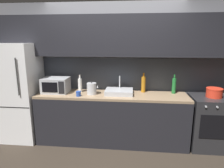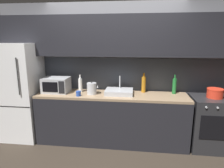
{
  "view_description": "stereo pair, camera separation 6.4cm",
  "coord_description": "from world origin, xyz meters",
  "px_view_note": "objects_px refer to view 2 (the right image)",
  "views": [
    {
      "loc": [
        0.35,
        -2.43,
        1.84
      ],
      "look_at": [
        0.01,
        0.9,
        1.08
      ],
      "focal_mm": 31.66,
      "sensor_mm": 36.0,
      "label": 1
    },
    {
      "loc": [
        0.41,
        -2.42,
        1.84
      ],
      "look_at": [
        0.01,
        0.9,
        1.08
      ],
      "focal_mm": 31.66,
      "sensor_mm": 36.0,
      "label": 2
    }
  ],
  "objects_px": {
    "kettle": "(92,88)",
    "wine_bottle_white": "(80,85)",
    "wine_bottle_green": "(174,86)",
    "microwave": "(56,85)",
    "wine_bottle_amber": "(144,84)",
    "oven_range": "(208,123)",
    "mug_blue": "(78,94)",
    "refrigerator": "(21,92)",
    "cooking_pot": "(215,93)"
  },
  "relations": [
    {
      "from": "refrigerator",
      "to": "mug_blue",
      "type": "bearing_deg",
      "value": -8.77
    },
    {
      "from": "mug_blue",
      "to": "cooking_pot",
      "type": "bearing_deg",
      "value": 4.48
    },
    {
      "from": "wine_bottle_green",
      "to": "mug_blue",
      "type": "distance_m",
      "value": 1.68
    },
    {
      "from": "oven_range",
      "to": "cooking_pot",
      "type": "xyz_separation_m",
      "value": [
        0.06,
        0.0,
        0.53
      ]
    },
    {
      "from": "wine_bottle_green",
      "to": "mug_blue",
      "type": "relative_size",
      "value": 3.96
    },
    {
      "from": "refrigerator",
      "to": "mug_blue",
      "type": "xyz_separation_m",
      "value": [
        1.15,
        -0.18,
        0.05
      ]
    },
    {
      "from": "kettle",
      "to": "wine_bottle_white",
      "type": "distance_m",
      "value": 0.28
    },
    {
      "from": "wine_bottle_green",
      "to": "cooking_pot",
      "type": "distance_m",
      "value": 0.65
    },
    {
      "from": "wine_bottle_amber",
      "to": "mug_blue",
      "type": "xyz_separation_m",
      "value": [
        -1.11,
        -0.38,
        -0.11
      ]
    },
    {
      "from": "wine_bottle_amber",
      "to": "oven_range",
      "type": "bearing_deg",
      "value": -10.49
    },
    {
      "from": "refrigerator",
      "to": "wine_bottle_amber",
      "type": "xyz_separation_m",
      "value": [
        2.26,
        0.2,
        0.16
      ]
    },
    {
      "from": "oven_range",
      "to": "microwave",
      "type": "height_order",
      "value": "microwave"
    },
    {
      "from": "oven_range",
      "to": "kettle",
      "type": "bearing_deg",
      "value": -179.15
    },
    {
      "from": "microwave",
      "to": "kettle",
      "type": "bearing_deg",
      "value": -4.23
    },
    {
      "from": "refrigerator",
      "to": "wine_bottle_amber",
      "type": "height_order",
      "value": "refrigerator"
    },
    {
      "from": "cooking_pot",
      "to": "wine_bottle_amber",
      "type": "bearing_deg",
      "value": 170.09
    },
    {
      "from": "oven_range",
      "to": "wine_bottle_white",
      "type": "bearing_deg",
      "value": 177.41
    },
    {
      "from": "wine_bottle_white",
      "to": "kettle",
      "type": "bearing_deg",
      "value": -28.46
    },
    {
      "from": "wine_bottle_amber",
      "to": "mug_blue",
      "type": "distance_m",
      "value": 1.17
    },
    {
      "from": "cooking_pot",
      "to": "wine_bottle_green",
      "type": "bearing_deg",
      "value": 164.36
    },
    {
      "from": "oven_range",
      "to": "refrigerator",
      "type": "bearing_deg",
      "value": 179.98
    },
    {
      "from": "microwave",
      "to": "mug_blue",
      "type": "xyz_separation_m",
      "value": [
        0.47,
        -0.2,
        -0.09
      ]
    },
    {
      "from": "wine_bottle_white",
      "to": "mug_blue",
      "type": "relative_size",
      "value": 3.67
    },
    {
      "from": "oven_range",
      "to": "wine_bottle_white",
      "type": "distance_m",
      "value": 2.33
    },
    {
      "from": "kettle",
      "to": "cooking_pot",
      "type": "distance_m",
      "value": 2.07
    },
    {
      "from": "oven_range",
      "to": "wine_bottle_amber",
      "type": "bearing_deg",
      "value": 169.51
    },
    {
      "from": "oven_range",
      "to": "mug_blue",
      "type": "xyz_separation_m",
      "value": [
        -2.21,
        -0.18,
        0.49
      ]
    },
    {
      "from": "oven_range",
      "to": "wine_bottle_white",
      "type": "xyz_separation_m",
      "value": [
        -2.25,
        0.1,
        0.58
      ]
    },
    {
      "from": "microwave",
      "to": "wine_bottle_green",
      "type": "xyz_separation_m",
      "value": [
        2.11,
        0.16,
        0.01
      ]
    },
    {
      "from": "cooking_pot",
      "to": "wine_bottle_white",
      "type": "bearing_deg",
      "value": 177.5
    },
    {
      "from": "wine_bottle_amber",
      "to": "cooking_pot",
      "type": "distance_m",
      "value": 1.18
    },
    {
      "from": "wine_bottle_white",
      "to": "microwave",
      "type": "bearing_deg",
      "value": -169.08
    },
    {
      "from": "refrigerator",
      "to": "microwave",
      "type": "height_order",
      "value": "refrigerator"
    },
    {
      "from": "microwave",
      "to": "wine_bottle_amber",
      "type": "bearing_deg",
      "value": 6.68
    },
    {
      "from": "wine_bottle_amber",
      "to": "refrigerator",
      "type": "bearing_deg",
      "value": -174.86
    },
    {
      "from": "wine_bottle_white",
      "to": "mug_blue",
      "type": "xyz_separation_m",
      "value": [
        0.04,
        -0.28,
        -0.09
      ]
    },
    {
      "from": "wine_bottle_amber",
      "to": "wine_bottle_white",
      "type": "relative_size",
      "value": 1.12
    },
    {
      "from": "mug_blue",
      "to": "kettle",
      "type": "bearing_deg",
      "value": 36.18
    },
    {
      "from": "refrigerator",
      "to": "oven_range",
      "type": "height_order",
      "value": "refrigerator"
    },
    {
      "from": "kettle",
      "to": "wine_bottle_white",
      "type": "xyz_separation_m",
      "value": [
        -0.24,
        0.13,
        0.03
      ]
    },
    {
      "from": "wine_bottle_green",
      "to": "cooking_pot",
      "type": "xyz_separation_m",
      "value": [
        0.62,
        -0.17,
        -0.06
      ]
    },
    {
      "from": "kettle",
      "to": "wine_bottle_green",
      "type": "distance_m",
      "value": 1.46
    },
    {
      "from": "kettle",
      "to": "mug_blue",
      "type": "xyz_separation_m",
      "value": [
        -0.2,
        -0.15,
        -0.06
      ]
    },
    {
      "from": "refrigerator",
      "to": "cooking_pot",
      "type": "bearing_deg",
      "value": 0.0
    },
    {
      "from": "refrigerator",
      "to": "microwave",
      "type": "bearing_deg",
      "value": 1.55
    },
    {
      "from": "microwave",
      "to": "wine_bottle_white",
      "type": "distance_m",
      "value": 0.43
    },
    {
      "from": "wine_bottle_white",
      "to": "wine_bottle_green",
      "type": "height_order",
      "value": "wine_bottle_green"
    },
    {
      "from": "kettle",
      "to": "wine_bottle_white",
      "type": "bearing_deg",
      "value": 151.54
    },
    {
      "from": "kettle",
      "to": "mug_blue",
      "type": "height_order",
      "value": "kettle"
    },
    {
      "from": "refrigerator",
      "to": "cooking_pot",
      "type": "height_order",
      "value": "refrigerator"
    }
  ]
}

